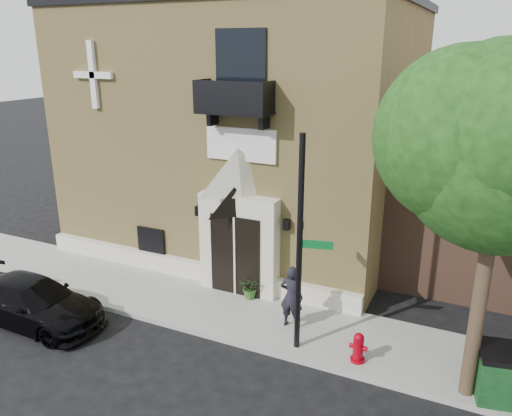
{
  "coord_description": "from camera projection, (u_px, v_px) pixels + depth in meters",
  "views": [
    {
      "loc": [
        5.74,
        -10.27,
        7.7
      ],
      "look_at": [
        -0.06,
        2.0,
        3.3
      ],
      "focal_mm": 35.0,
      "sensor_mm": 36.0,
      "label": 1
    }
  ],
  "objects": [
    {
      "name": "pedestrian_near",
      "position": [
        291.0,
        297.0,
        13.88
      ],
      "size": [
        0.68,
        0.45,
        1.84
      ],
      "primitive_type": "imported",
      "rotation": [
        0.0,
        0.0,
        3.12
      ],
      "color": "black",
      "rests_on": "sidewalk"
    },
    {
      "name": "ground",
      "position": [
        226.0,
        344.0,
        13.54
      ],
      "size": [
        120.0,
        120.0,
        0.0
      ],
      "primitive_type": "plane",
      "color": "black",
      "rests_on": "ground"
    },
    {
      "name": "street_sign",
      "position": [
        300.0,
        246.0,
        12.33
      ],
      "size": [
        1.02,
        0.88,
        5.66
      ],
      "rotation": [
        0.0,
        0.0,
        0.24
      ],
      "color": "black",
      "rests_on": "sidewalk"
    },
    {
      "name": "church",
      "position": [
        253.0,
        126.0,
        20.16
      ],
      "size": [
        12.2,
        11.01,
        9.3
      ],
      "color": "tan",
      "rests_on": "ground"
    },
    {
      "name": "black_sedan",
      "position": [
        33.0,
        302.0,
        14.44
      ],
      "size": [
        4.56,
        1.87,
        1.32
      ],
      "primitive_type": "imported",
      "rotation": [
        0.0,
        0.0,
        1.57
      ],
      "color": "black",
      "rests_on": "ground"
    },
    {
      "name": "fire_hydrant",
      "position": [
        358.0,
        348.0,
        12.45
      ],
      "size": [
        0.45,
        0.36,
        0.79
      ],
      "color": "#8E000D",
      "rests_on": "sidewalk"
    },
    {
      "name": "planter",
      "position": [
        251.0,
        287.0,
        15.61
      ],
      "size": [
        0.7,
        0.61,
        0.74
      ],
      "primitive_type": "imported",
      "rotation": [
        0.0,
        0.0,
        0.06
      ],
      "color": "#315B23",
      "rests_on": "sidewalk"
    },
    {
      "name": "sidewalk",
      "position": [
        282.0,
        324.0,
        14.4
      ],
      "size": [
        42.0,
        3.0,
        0.15
      ],
      "primitive_type": "cube",
      "color": "gray",
      "rests_on": "ground"
    },
    {
      "name": "street_tree_left",
      "position": [
        505.0,
        147.0,
        9.58
      ],
      "size": [
        4.97,
        4.38,
        7.77
      ],
      "color": "#38281C",
      "rests_on": "sidewalk"
    }
  ]
}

